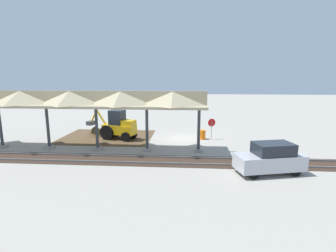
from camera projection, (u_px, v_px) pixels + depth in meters
The scene contains 9 objects.
ground_plane at pixel (183, 139), 25.57m from camera, with size 120.00×120.00×0.00m, color #9E998E.
dirt_work_zone at pixel (107, 137), 26.33m from camera, with size 8.92×7.00×0.01m, color brown.
platform_canopy at pixel (70, 99), 21.32m from camera, with size 22.18×3.20×4.90m.
rail_tracks at pixel (181, 161), 18.89m from camera, with size 60.00×2.58×0.15m.
stop_sign at pixel (212, 125), 25.12m from camera, with size 0.72×0.29×2.02m.
backhoe at pixel (118, 126), 25.31m from camera, with size 5.28×2.64×2.82m.
dirt_mound at pixel (96, 135), 27.16m from camera, with size 5.25×5.25×1.94m, color brown.
distant_parked_car at pixel (270, 158), 16.46m from camera, with size 4.50×2.71×1.98m.
traffic_barrel at pixel (203, 135), 25.34m from camera, with size 0.56×0.56×0.90m, color orange.
Camera 1 is at (-0.41, 24.89, 6.16)m, focal length 28.00 mm.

